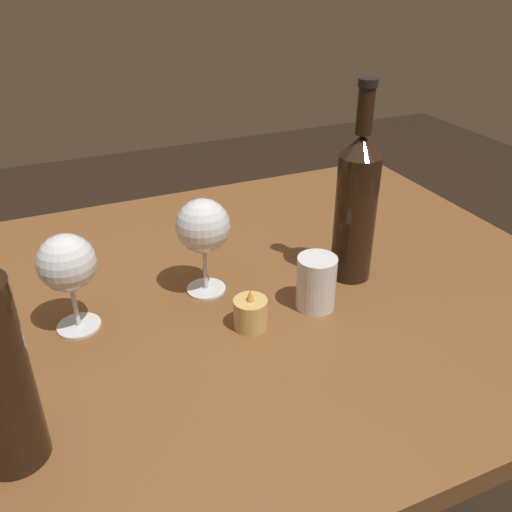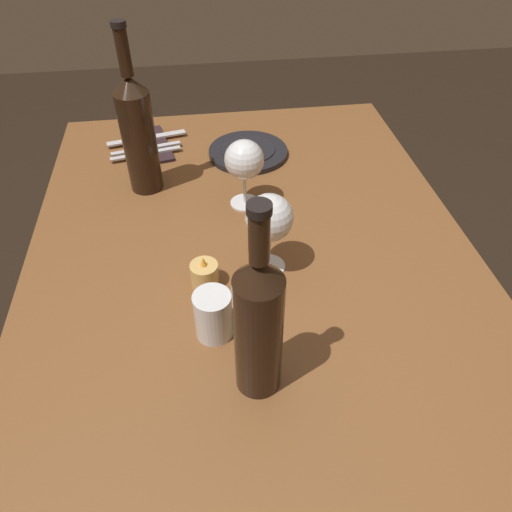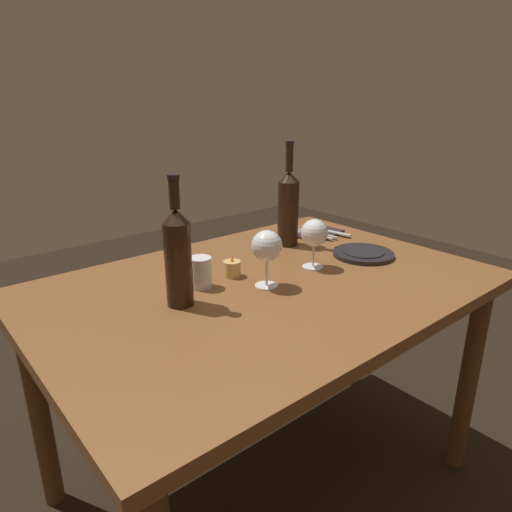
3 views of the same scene
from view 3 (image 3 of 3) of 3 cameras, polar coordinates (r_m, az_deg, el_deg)
The scene contains 13 objects.
ground_plane at distance 1.76m, azimuth 1.02°, elevation -26.06°, with size 6.00×6.00×0.00m, color black.
dining_table at distance 1.37m, azimuth 1.18°, elevation -6.71°, with size 1.30×0.90×0.74m.
wine_glass_left at distance 1.42m, azimuth 7.27°, elevation 2.75°, with size 0.08×0.08×0.16m.
wine_glass_right at distance 1.27m, azimuth 1.35°, elevation 1.13°, with size 0.09×0.09×0.17m.
wine_bottle at distance 1.17m, azimuth -9.71°, elevation 0.09°, with size 0.07×0.07×0.34m.
wine_bottle_second at distance 1.63m, azimuth 4.05°, elevation 6.15°, with size 0.07×0.07×0.37m.
water_tumbler at distance 1.30m, azimuth -6.91°, elevation -2.25°, with size 0.06×0.06×0.09m.
votive_candle at distance 1.37m, azimuth -3.00°, elevation -1.64°, with size 0.05×0.05×0.07m.
dinner_plate at distance 1.59m, azimuth 13.22°, elevation 0.29°, with size 0.20×0.20×0.02m.
folded_napkin at distance 1.80m, azimuth 8.06°, elevation 2.77°, with size 0.21×0.15×0.01m.
fork_inner at distance 1.78m, azimuth 7.53°, elevation 2.82°, with size 0.05×0.18×0.00m.
fork_outer at distance 1.77m, azimuth 6.97°, elevation 2.68°, with size 0.05×0.18×0.00m.
table_knife at distance 1.82m, azimuth 8.71°, elevation 3.13°, with size 0.06×0.21×0.00m.
Camera 3 is at (-0.81, -0.93, 1.26)m, focal length 32.10 mm.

